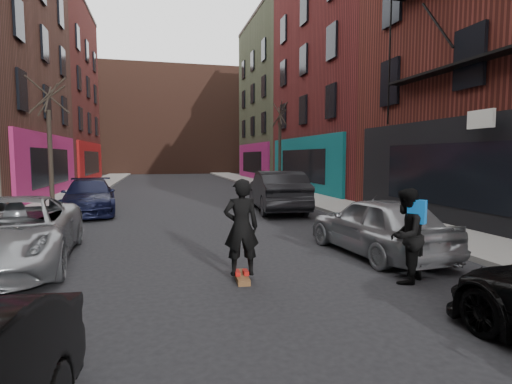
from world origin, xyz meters
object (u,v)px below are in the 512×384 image
parked_right_far (377,225)px  skateboard (241,277)px  parked_left_far (11,233)px  parked_right_end (277,191)px  tree_right_far (280,137)px  tree_left_far (49,131)px  pedestrian (406,235)px  parked_left_end (89,197)px  skateboarder (241,227)px

parked_right_far → skateboard: parked_right_far is taller
parked_left_far → parked_right_end: (7.80, 6.74, 0.13)m
tree_right_far → parked_right_far: size_ratio=1.67×
tree_left_far → pedestrian: size_ratio=3.79×
parked_left_far → parked_right_end: size_ratio=1.00×
parked_left_end → parked_right_far: bearing=-55.3°
tree_right_far → parked_left_far: 19.61m
pedestrian → parked_right_end: bearing=-129.3°
parked_left_far → skateboard: size_ratio=6.43×
skateboarder → pedestrian: (2.87, -0.84, -0.13)m
skateboarder → pedestrian: bearing=167.6°
tree_right_far → skateboard: size_ratio=8.50×
parked_left_far → skateboard: bearing=-29.3°
parked_right_far → skateboard: bearing=13.0°
tree_left_far → tree_right_far: bearing=25.8°
skateboard → pedestrian: pedestrian is taller
tree_right_far → skateboard: bearing=-109.3°
parked_left_end → parked_left_far: bearing=-98.7°
tree_left_far → skateboard: 13.99m
parked_left_far → parked_left_end: parked_left_far is taller
parked_right_end → pedestrian: 9.61m
parked_right_end → skateboarder: bearing=75.0°
tree_left_far → parked_right_end: size_ratio=1.27×
parked_left_far → parked_left_end: bearing=83.0°
tree_left_far → skateboard: bearing=-63.5°
parked_left_end → pedestrian: 12.74m
parked_left_far → skateboarder: bearing=-29.3°
parked_right_far → pedestrian: bearing=68.6°
parked_right_end → pedestrian: size_ratio=2.99×
parked_left_end → pedestrian: (7.02, -10.63, 0.18)m
parked_right_end → tree_left_far: bearing=-14.0°
parked_right_end → parked_left_far: bearing=46.7°
tree_left_far → skateboarder: bearing=-63.5°
tree_left_far → tree_right_far: (12.40, 6.00, 0.15)m
tree_right_far → parked_left_end: tree_right_far is taller
tree_left_far → parked_left_end: (1.91, -2.36, -2.69)m
parked_left_end → parked_right_end: bearing=-14.3°
parked_left_far → pedestrian: pedestrian is taller
tree_left_far → parked_right_end: 10.31m
tree_left_far → skateboarder: size_ratio=3.64×
tree_right_far → pedestrian: 19.49m
parked_right_far → skateboarder: 3.63m
parked_left_far → parked_left_end: size_ratio=1.08×
tree_left_far → pedestrian: bearing=-55.5°
tree_right_far → parked_right_far: tree_right_far is taller
skateboarder → skateboard: bearing=-0.0°
tree_left_far → parked_right_end: (9.40, -3.39, -2.54)m
tree_right_far → parked_right_far: 17.53m
tree_left_far → skateboard: size_ratio=8.12×
tree_left_far → parked_left_far: (1.60, -10.13, -2.67)m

